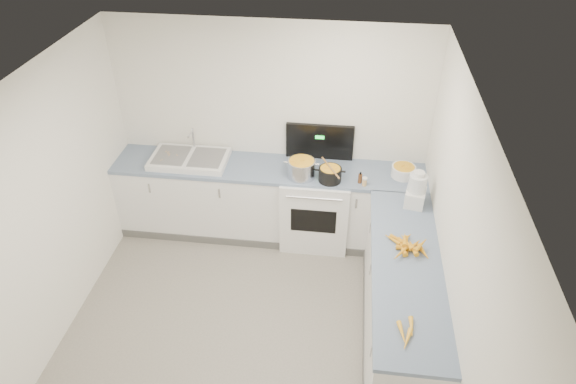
# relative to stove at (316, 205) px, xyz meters

# --- Properties ---
(floor) EXTENTS (3.50, 4.00, 0.00)m
(floor) POSITION_rel_stove_xyz_m (-0.55, -1.69, -0.47)
(floor) COLOR gray
(floor) RESTS_ON ground
(ceiling) EXTENTS (3.50, 4.00, 0.00)m
(ceiling) POSITION_rel_stove_xyz_m (-0.55, -1.69, 2.03)
(ceiling) COLOR white
(ceiling) RESTS_ON ground
(wall_back) EXTENTS (3.50, 0.00, 2.50)m
(wall_back) POSITION_rel_stove_xyz_m (-0.55, 0.31, 0.78)
(wall_back) COLOR white
(wall_back) RESTS_ON ground
(wall_left) EXTENTS (0.00, 4.00, 2.50)m
(wall_left) POSITION_rel_stove_xyz_m (-2.30, -1.69, 0.78)
(wall_left) COLOR white
(wall_left) RESTS_ON ground
(wall_right) EXTENTS (0.00, 4.00, 2.50)m
(wall_right) POSITION_rel_stove_xyz_m (1.20, -1.69, 0.78)
(wall_right) COLOR white
(wall_right) RESTS_ON ground
(counter_back) EXTENTS (3.50, 0.62, 0.94)m
(counter_back) POSITION_rel_stove_xyz_m (-0.55, 0.01, -0.00)
(counter_back) COLOR white
(counter_back) RESTS_ON ground
(counter_right) EXTENTS (0.62, 2.20, 0.94)m
(counter_right) POSITION_rel_stove_xyz_m (0.90, -1.39, -0.00)
(counter_right) COLOR white
(counter_right) RESTS_ON ground
(stove) EXTENTS (0.76, 0.65, 1.36)m
(stove) POSITION_rel_stove_xyz_m (0.00, 0.00, 0.00)
(stove) COLOR white
(stove) RESTS_ON ground
(sink) EXTENTS (0.86, 0.52, 0.31)m
(sink) POSITION_rel_stove_xyz_m (-1.45, 0.02, 0.50)
(sink) COLOR white
(sink) RESTS_ON counter_back
(steel_pot) EXTENTS (0.38, 0.38, 0.22)m
(steel_pot) POSITION_rel_stove_xyz_m (-0.16, -0.13, 0.56)
(steel_pot) COLOR silver
(steel_pot) RESTS_ON stove
(black_pot) EXTENTS (0.30, 0.30, 0.17)m
(black_pot) POSITION_rel_stove_xyz_m (0.15, -0.17, 0.53)
(black_pot) COLOR black
(black_pot) RESTS_ON stove
(wooden_spoon) EXTENTS (0.22, 0.40, 0.02)m
(wooden_spoon) POSITION_rel_stove_xyz_m (0.15, -0.17, 0.63)
(wooden_spoon) COLOR #AD7A47
(wooden_spoon) RESTS_ON black_pot
(mixing_bowl) EXTENTS (0.33, 0.33, 0.12)m
(mixing_bowl) POSITION_rel_stove_xyz_m (0.93, 0.02, 0.53)
(mixing_bowl) COLOR white
(mixing_bowl) RESTS_ON counter_back
(extract_bottle) EXTENTS (0.04, 0.04, 0.11)m
(extract_bottle) POSITION_rel_stove_xyz_m (0.47, -0.17, 0.52)
(extract_bottle) COLOR #593319
(extract_bottle) RESTS_ON counter_back
(spice_jar) EXTENTS (0.05, 0.05, 0.08)m
(spice_jar) POSITION_rel_stove_xyz_m (0.52, -0.21, 0.51)
(spice_jar) COLOR #E5B266
(spice_jar) RESTS_ON counter_back
(food_processor) EXTENTS (0.23, 0.26, 0.39)m
(food_processor) POSITION_rel_stove_xyz_m (1.02, -0.48, 0.63)
(food_processor) COLOR white
(food_processor) RESTS_ON counter_right
(carrot_pile) EXTENTS (0.40, 0.40, 0.09)m
(carrot_pile) POSITION_rel_stove_xyz_m (0.91, -1.16, 0.50)
(carrot_pile) COLOR #F6A71E
(carrot_pile) RESTS_ON counter_right
(peeled_carrots) EXTENTS (0.13, 0.31, 0.04)m
(peeled_carrots) POSITION_rel_stove_xyz_m (0.84, -2.14, 0.49)
(peeled_carrots) COLOR yellow
(peeled_carrots) RESTS_ON counter_right
(peelings) EXTENTS (0.21, 0.22, 0.01)m
(peelings) POSITION_rel_stove_xyz_m (-1.65, 0.00, 0.54)
(peelings) COLOR tan
(peelings) RESTS_ON sink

